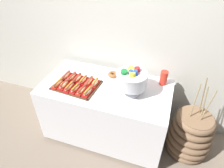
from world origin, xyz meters
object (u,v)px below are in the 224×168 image
object	(u,v)px
hot_dog_10	(89,81)
hot_dog_8	(77,78)
hot_dog_1	(64,85)
hot_dog_5	(88,92)
serving_tray	(77,85)
buffet_table	(106,110)
hot_dog_0	(58,83)
hot_dog_7	(72,77)
cup_stack	(164,78)
hot_dog_11	(95,83)
floor_vase	(190,134)
hot_dog_9	(83,80)
hot_dog_6	(66,75)
hot_dog_3	(75,88)
punch_bowl	(132,79)
hot_dog_4	(81,90)
donut	(113,74)
hot_dog_2	(69,87)

from	to	relation	value
hot_dog_10	hot_dog_8	bearing A→B (deg)	175.55
hot_dog_1	hot_dog_5	xyz separation A→B (m)	(0.30, -0.02, 0.00)
serving_tray	hot_dog_1	world-z (taller)	hot_dog_1
buffet_table	hot_dog_0	world-z (taller)	hot_dog_0
hot_dog_7	hot_dog_10	size ratio (longest dim) A/B	1.07
cup_stack	hot_dog_10	bearing A→B (deg)	-161.06
hot_dog_11	cup_stack	xyz separation A→B (m)	(0.71, 0.28, 0.05)
serving_tray	hot_dog_7	size ratio (longest dim) A/B	2.71
hot_dog_0	hot_dog_11	size ratio (longest dim) A/B	1.17
hot_dog_5	hot_dog_7	bearing A→B (deg)	146.74
hot_dog_1	hot_dog_7	world-z (taller)	hot_dog_1
floor_vase	hot_dog_9	bearing A→B (deg)	-176.83
hot_dog_5	hot_dog_6	distance (m)	0.41
hot_dog_3	cup_stack	xyz separation A→B (m)	(0.87, 0.43, 0.05)
hot_dog_8	punch_bowl	xyz separation A→B (m)	(0.63, 0.00, 0.13)
serving_tray	hot_dog_5	distance (m)	0.21
floor_vase	punch_bowl	world-z (taller)	punch_bowl
hot_dog_3	hot_dog_9	distance (m)	0.17
hot_dog_6	hot_dog_4	bearing A→B (deg)	-33.26
hot_dog_11	cup_stack	world-z (taller)	cup_stack
donut	floor_vase	bearing A→B (deg)	-9.17
hot_dog_1	hot_dog_6	bearing A→B (deg)	109.99
hot_dog_9	hot_dog_10	size ratio (longest dim) A/B	0.93
hot_dog_7	cup_stack	xyz separation A→B (m)	(1.01, 0.25, 0.05)
punch_bowl	hot_dog_8	bearing A→B (deg)	-179.96
hot_dog_1	cup_stack	bearing A→B (deg)	22.17
buffet_table	hot_dog_9	distance (m)	0.48
hot_dog_1	hot_dog_3	xyz separation A→B (m)	(0.15, -0.01, -0.00)
hot_dog_1	cup_stack	size ratio (longest dim) A/B	0.98
floor_vase	hot_dog_2	world-z (taller)	floor_vase
hot_dog_9	donut	size ratio (longest dim) A/B	1.30
serving_tray	floor_vase	bearing A→B (deg)	6.48
hot_dog_7	punch_bowl	bearing A→B (deg)	-0.44
hot_dog_3	hot_dog_11	distance (m)	0.22
hot_dog_0	hot_dog_4	world-z (taller)	same
hot_dog_1	hot_dog_8	world-z (taller)	hot_dog_8
hot_dog_1	punch_bowl	size ratio (longest dim) A/B	0.50
buffet_table	hot_dog_2	world-z (taller)	hot_dog_2
hot_dog_2	cup_stack	bearing A→B (deg)	24.02
floor_vase	hot_dog_11	world-z (taller)	floor_vase
hot_dog_6	hot_dog_8	size ratio (longest dim) A/B	1.04
hot_dog_2	hot_dog_9	world-z (taller)	same
hot_dog_5	hot_dog_11	xyz separation A→B (m)	(0.01, 0.16, 0.00)
floor_vase	cup_stack	world-z (taller)	floor_vase
floor_vase	hot_dog_6	xyz separation A→B (m)	(-1.50, -0.05, 0.53)
hot_dog_1	hot_dog_3	size ratio (longest dim) A/B	0.95
serving_tray	hot_dog_2	xyz separation A→B (m)	(-0.04, -0.08, 0.03)
hot_dog_4	hot_dog_8	xyz separation A→B (m)	(-0.14, 0.18, 0.00)
punch_bowl	hot_dog_0	bearing A→B (deg)	-169.08
hot_dog_3	hot_dog_10	bearing A→B (deg)	61.10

